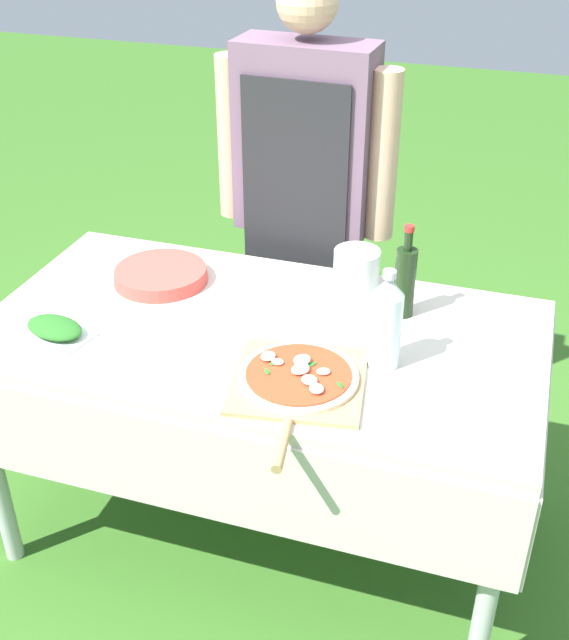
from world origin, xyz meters
TOP-DOWN VIEW (x-y plane):
  - ground_plane at (0.00, 0.00)m, footprint 12.00×12.00m
  - prep_table at (0.00, 0.00)m, footprint 1.51×0.81m
  - person_cook at (-0.06, 0.59)m, footprint 0.59×0.21m
  - pizza_on_peel at (0.17, -0.21)m, footprint 0.36×0.50m
  - oil_bottle at (0.35, 0.19)m, footprint 0.06×0.06m
  - water_bottle at (0.35, -0.06)m, footprint 0.08×0.08m
  - herb_container at (-0.51, -0.20)m, footprint 0.22×0.17m
  - mixing_tub at (0.19, 0.29)m, footprint 0.13×0.13m
  - plate_stack at (-0.37, 0.16)m, footprint 0.28×0.28m

SIDE VIEW (x-z plane):
  - ground_plane at x=0.00m, z-range 0.00..0.00m
  - prep_table at x=0.00m, z-range 0.28..1.03m
  - pizza_on_peel at x=0.17m, z-range 0.73..0.79m
  - herb_container at x=-0.51m, z-range 0.75..0.79m
  - plate_stack at x=-0.37m, z-range 0.75..0.79m
  - mixing_tub at x=0.19m, z-range 0.75..0.87m
  - oil_bottle at x=0.35m, z-range 0.72..0.99m
  - water_bottle at x=0.35m, z-range 0.74..1.00m
  - person_cook at x=-0.06m, z-range 0.14..1.70m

